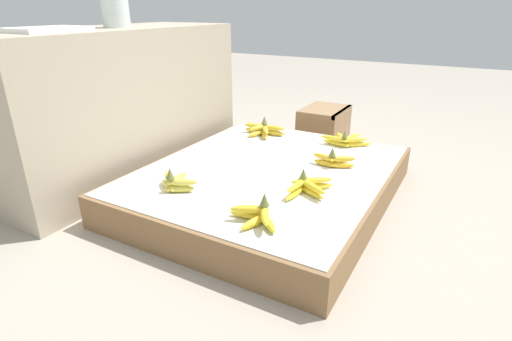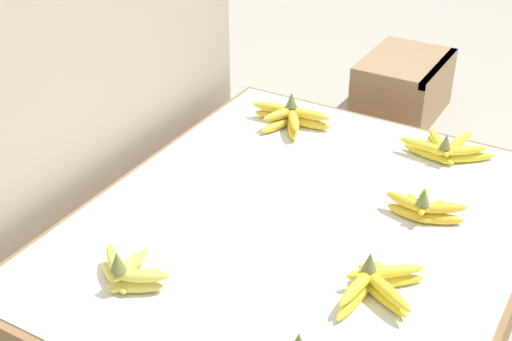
# 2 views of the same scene
# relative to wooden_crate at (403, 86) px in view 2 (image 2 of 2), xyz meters

# --- Properties ---
(ground_plane) EXTENTS (10.00, 10.00, 0.00)m
(ground_plane) POSITION_rel_wooden_crate_xyz_m (-0.94, -0.09, -0.10)
(ground_plane) COLOR #A89E8E
(display_platform) EXTENTS (1.21, 1.00, 0.14)m
(display_platform) POSITION_rel_wooden_crate_xyz_m (-0.94, -0.09, -0.03)
(display_platform) COLOR olive
(display_platform) RESTS_ON ground_plane
(back_vendor_table) EXTENTS (1.34, 0.51, 0.71)m
(back_vendor_table) POSITION_rel_wooden_crate_xyz_m (-1.01, 0.74, 0.25)
(back_vendor_table) COLOR tan
(back_vendor_table) RESTS_ON ground_plane
(wooden_crate) EXTENTS (0.34, 0.25, 0.20)m
(wooden_crate) POSITION_rel_wooden_crate_xyz_m (0.00, 0.00, 0.00)
(wooden_crate) COLOR #997551
(wooden_crate) RESTS_ON ground_plane
(banana_bunch_front_midleft) EXTENTS (0.22, 0.17, 0.09)m
(banana_bunch_front_midleft) POSITION_rel_wooden_crate_xyz_m (-1.09, -0.33, 0.07)
(banana_bunch_front_midleft) COLOR yellow
(banana_bunch_front_midleft) RESTS_ON display_platform
(banana_bunch_front_midright) EXTENTS (0.13, 0.19, 0.09)m
(banana_bunch_front_midright) POSITION_rel_wooden_crate_xyz_m (-0.78, -0.33, 0.07)
(banana_bunch_front_midright) COLOR gold
(banana_bunch_front_midright) RESTS_ON display_platform
(banana_bunch_front_right) EXTENTS (0.17, 0.25, 0.09)m
(banana_bunch_front_right) POSITION_rel_wooden_crate_xyz_m (-0.47, -0.29, 0.07)
(banana_bunch_front_right) COLOR yellow
(banana_bunch_front_right) RESTS_ON display_platform
(banana_bunch_middle_left) EXTENTS (0.13, 0.19, 0.10)m
(banana_bunch_middle_left) POSITION_rel_wooden_crate_xyz_m (-1.32, 0.12, 0.07)
(banana_bunch_middle_left) COLOR #DBCC4C
(banana_bunch_middle_left) RESTS_ON display_platform
(banana_bunch_middle_right) EXTENTS (0.15, 0.25, 0.10)m
(banana_bunch_middle_right) POSITION_rel_wooden_crate_xyz_m (-0.53, 0.16, 0.07)
(banana_bunch_middle_right) COLOR gold
(banana_bunch_middle_right) RESTS_ON display_platform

